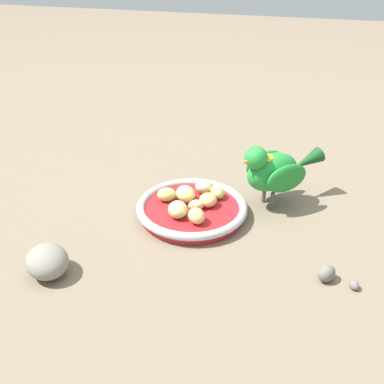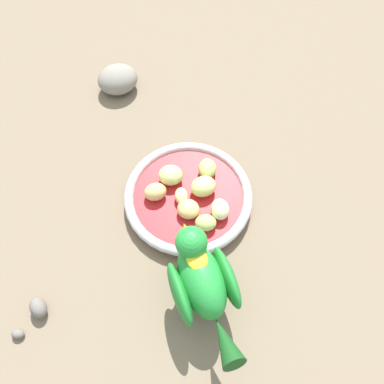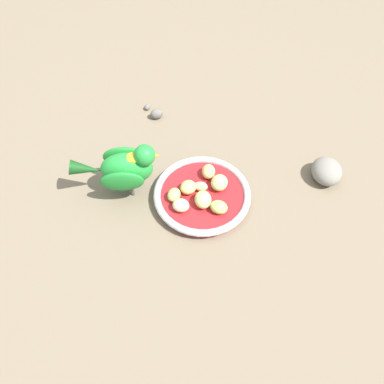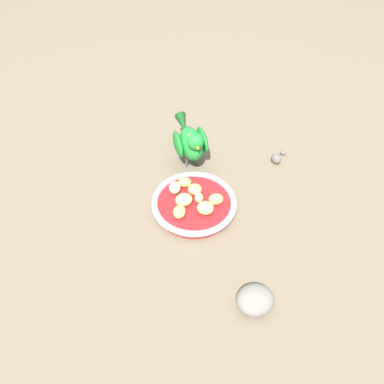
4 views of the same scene
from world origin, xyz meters
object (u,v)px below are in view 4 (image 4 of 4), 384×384
Objects in this scene: rock_large at (255,300)px; pebble_1 at (276,159)px; apple_piece_7 at (174,189)px; pebble_0 at (283,153)px; apple_piece_6 at (184,200)px; parrot at (191,141)px; apple_piece_0 at (178,211)px; apple_piece_5 at (194,189)px; apple_piece_3 at (185,182)px; feeding_bowl at (194,203)px; apple_piece_1 at (198,198)px; apple_piece_2 at (216,199)px; apple_piece_4 at (206,208)px.

pebble_1 is (-0.40, -0.09, -0.01)m from rock_large.
apple_piece_7 reaches higher than pebble_0.
parrot is at bearing -158.84° from apple_piece_6.
apple_piece_0 is 0.48× the size of rock_large.
apple_piece_5 is 0.29m from rock_large.
apple_piece_0 is at bearing 35.30° from apple_piece_7.
apple_piece_6 is 0.04m from apple_piece_7.
rock_large is at bearing 48.66° from apple_piece_5.
apple_piece_3 is at bearing -23.42° from parrot.
parrot is at bearing -170.63° from apple_piece_7.
feeding_bowl is at bearing 26.56° from apple_piece_5.
feeding_bowl is at bearing 83.23° from apple_piece_7.
apple_piece_1 is at bearing 135.69° from feeding_bowl.
apple_piece_3 is 0.93× the size of apple_piece_5.
feeding_bowl is 5.79× the size of apple_piece_2.
apple_piece_6 reaches higher than pebble_0.
feeding_bowl is 5.95× the size of apple_piece_7.
pebble_1 is at bearing 152.61° from feeding_bowl.
rock_large is 4.18× the size of pebble_0.
apple_piece_1 is 0.90× the size of apple_piece_3.
apple_piece_5 is 0.28m from pebble_0.
apple_piece_0 and apple_piece_5 have the same top height.
apple_piece_7 reaches higher than apple_piece_5.
apple_piece_0 is 0.07m from apple_piece_7.
apple_piece_6 is at bearing 25.29° from apple_piece_3.
feeding_bowl is 11.53× the size of pebble_0.
apple_piece_6 is at bearing -48.38° from feeding_bowl.
parrot is (-0.12, -0.08, 0.04)m from apple_piece_1.
rock_large is (0.12, 0.22, -0.01)m from apple_piece_0.
apple_piece_1 is 0.39× the size of rock_large.
apple_piece_3 is at bearing -130.66° from feeding_bowl.
apple_piece_4 is 0.25× the size of parrot.
apple_piece_4 is at bearing 66.36° from feeding_bowl.
apple_piece_4 is at bearing -15.61° from apple_piece_2.
pebble_0 is (-0.26, 0.18, -0.02)m from apple_piece_7.
apple_piece_5 is at bearing -153.44° from feeding_bowl.
apple_piece_4 is at bearing -131.50° from rock_large.
apple_piece_6 reaches higher than pebble_1.
parrot is at bearing -62.79° from pebble_1.
parrot reaches higher than apple_piece_2.
parrot is (-0.10, -0.03, 0.04)m from apple_piece_3.
apple_piece_0 is 2.01× the size of pebble_0.
apple_piece_6 is (0.00, -0.05, 0.00)m from apple_piece_4.
apple_piece_2 is (-0.02, 0.05, 0.02)m from feeding_bowl.
apple_piece_1 is at bearing -72.61° from apple_piece_2.
apple_piece_6 is (0.05, 0.02, 0.00)m from apple_piece_3.
pebble_0 is 0.04m from pebble_1.
parrot is 0.23m from pebble_1.
apple_piece_2 is 0.27m from pebble_0.
apple_piece_0 reaches higher than feeding_bowl.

